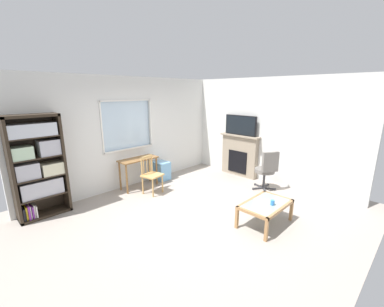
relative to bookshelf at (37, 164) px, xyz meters
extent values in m
cube|color=#9E9389|center=(2.13, -2.07, -1.06)|extent=(6.34, 5.63, 0.02)
cube|color=silver|center=(2.13, 0.24, -0.57)|extent=(5.34, 0.12, 0.95)
cube|color=silver|center=(2.13, 0.24, 1.40)|extent=(5.34, 0.12, 0.55)
cube|color=silver|center=(0.43, 0.24, 0.52)|extent=(1.93, 0.12, 1.22)
cube|color=silver|center=(3.77, 0.24, 0.52)|extent=(2.05, 0.12, 1.22)
cube|color=silver|center=(2.07, 0.25, 0.52)|extent=(1.35, 0.02, 1.22)
cube|color=white|center=(2.07, 0.18, -0.08)|extent=(1.41, 0.06, 0.03)
cube|color=white|center=(2.07, 0.18, 1.11)|extent=(1.41, 0.06, 0.03)
cube|color=white|center=(1.40, 0.18, 0.52)|extent=(0.03, 0.06, 1.22)
cube|color=white|center=(2.75, 0.18, 0.52)|extent=(0.03, 0.06, 1.22)
cube|color=silver|center=(4.86, -2.07, 0.32)|extent=(0.12, 4.83, 2.73)
cube|color=#2D2319|center=(-0.42, -0.01, -0.06)|extent=(0.05, 0.38, 1.97)
cube|color=#2D2319|center=(0.43, -0.01, -0.06)|extent=(0.05, 0.38, 1.97)
cube|color=#2D2319|center=(0.01, -0.01, 0.90)|extent=(0.90, 0.38, 0.05)
cube|color=#2D2319|center=(0.01, -0.01, -1.02)|extent=(0.90, 0.38, 0.05)
cube|color=#2D2319|center=(0.01, 0.18, -0.06)|extent=(0.90, 0.02, 1.97)
cube|color=#2D2319|center=(0.01, -0.01, -0.64)|extent=(0.85, 0.36, 0.02)
cube|color=#2D2319|center=(0.01, -0.01, -0.25)|extent=(0.85, 0.36, 0.02)
cube|color=#2D2319|center=(0.01, -0.01, 0.13)|extent=(0.85, 0.36, 0.02)
cube|color=#2D2319|center=(0.01, -0.01, 0.52)|extent=(0.85, 0.36, 0.02)
cube|color=#B2B2BC|center=(0.00, -0.02, -0.47)|extent=(0.72, 0.28, 0.30)
cube|color=#B2B2BC|center=(-0.19, -0.02, -0.09)|extent=(0.38, 0.29, 0.29)
cube|color=beige|center=(0.23, -0.02, -0.12)|extent=(0.38, 0.33, 0.23)
cube|color=#B7D6B2|center=(-0.22, -0.02, 0.26)|extent=(0.33, 0.31, 0.23)
cube|color=#B2B2BC|center=(0.22, -0.02, 0.29)|extent=(0.35, 0.31, 0.29)
cube|color=silver|center=(-0.01, -0.02, 0.65)|extent=(0.78, 0.33, 0.24)
cube|color=black|center=(-0.36, -0.03, -0.88)|extent=(0.04, 0.26, 0.23)
cube|color=yellow|center=(-0.32, -0.03, -0.87)|extent=(0.03, 0.23, 0.25)
cube|color=purple|center=(-0.28, -0.03, -0.86)|extent=(0.03, 0.28, 0.27)
cube|color=white|center=(-0.25, -0.03, -0.87)|extent=(0.02, 0.24, 0.24)
cube|color=purple|center=(-0.22, -0.03, -0.88)|extent=(0.02, 0.27, 0.23)
cube|color=white|center=(-0.19, -0.03, -0.87)|extent=(0.02, 0.23, 0.25)
cube|color=white|center=(-0.16, -0.03, -0.88)|extent=(0.02, 0.28, 0.23)
cube|color=brown|center=(2.13, -0.11, -0.31)|extent=(0.97, 0.41, 0.03)
cylinder|color=brown|center=(1.69, -0.26, -0.68)|extent=(0.04, 0.04, 0.73)
cylinder|color=brown|center=(2.56, -0.26, -0.68)|extent=(0.04, 0.04, 0.73)
cylinder|color=brown|center=(1.69, 0.05, -0.68)|extent=(0.04, 0.04, 0.73)
cylinder|color=brown|center=(2.56, 0.05, -0.68)|extent=(0.04, 0.04, 0.73)
cube|color=tan|center=(2.14, -0.66, -0.60)|extent=(0.49, 0.47, 0.04)
cylinder|color=tan|center=(2.00, -0.85, -0.83)|extent=(0.04, 0.04, 0.43)
cylinder|color=tan|center=(2.34, -0.78, -0.83)|extent=(0.04, 0.04, 0.43)
cylinder|color=tan|center=(1.94, -0.53, -0.83)|extent=(0.04, 0.04, 0.43)
cylinder|color=tan|center=(2.28, -0.47, -0.83)|extent=(0.04, 0.04, 0.43)
cylinder|color=tan|center=(1.94, -0.53, -0.37)|extent=(0.04, 0.04, 0.45)
cylinder|color=tan|center=(2.28, -0.47, -0.37)|extent=(0.04, 0.04, 0.45)
cube|color=tan|center=(2.11, -0.50, -0.18)|extent=(0.36, 0.10, 0.06)
cylinder|color=tan|center=(2.01, -0.52, -0.40)|extent=(0.02, 0.02, 0.35)
cylinder|color=tan|center=(2.11, -0.50, -0.40)|extent=(0.02, 0.02, 0.35)
cylinder|color=tan|center=(2.21, -0.48, -0.40)|extent=(0.02, 0.02, 0.35)
cube|color=#72ADDB|center=(2.89, -0.06, -0.80)|extent=(0.35, 0.40, 0.50)
cube|color=gray|center=(4.71, -1.36, -0.48)|extent=(0.18, 1.10, 1.14)
cube|color=black|center=(4.61, -1.36, -0.63)|extent=(0.03, 0.61, 0.63)
cube|color=gray|center=(4.69, -1.36, 0.11)|extent=(0.26, 1.20, 0.04)
cube|color=black|center=(4.69, -1.36, 0.41)|extent=(0.05, 0.98, 0.55)
cube|color=black|center=(4.66, -1.36, 0.41)|extent=(0.01, 0.93, 0.50)
cylinder|color=slate|center=(4.25, -2.41, -0.57)|extent=(0.48, 0.48, 0.09)
cube|color=slate|center=(4.14, -2.60, -0.29)|extent=(0.38, 0.27, 0.48)
cylinder|color=#38383D|center=(4.25, -2.41, -0.81)|extent=(0.06, 0.06, 0.42)
cube|color=#38383D|center=(4.13, -2.34, -1.02)|extent=(0.26, 0.18, 0.03)
cylinder|color=#38383D|center=(4.01, -2.26, -1.02)|extent=(0.05, 0.05, 0.05)
cube|color=#38383D|center=(4.14, -2.50, -1.02)|extent=(0.24, 0.21, 0.03)
cylinder|color=#38383D|center=(4.04, -2.59, -1.02)|extent=(0.05, 0.05, 0.05)
cube|color=#38383D|center=(4.30, -2.54, -1.02)|extent=(0.14, 0.27, 0.03)
cylinder|color=#38383D|center=(4.36, -2.67, -1.02)|extent=(0.05, 0.05, 0.05)
cube|color=#38383D|center=(4.39, -2.40, -1.02)|extent=(0.28, 0.06, 0.03)
cylinder|color=#38383D|center=(4.53, -2.38, -1.02)|extent=(0.05, 0.05, 0.05)
cube|color=#38383D|center=(4.28, -2.27, -1.02)|extent=(0.10, 0.28, 0.03)
cylinder|color=#38383D|center=(4.31, -2.14, -1.02)|extent=(0.05, 0.05, 0.05)
cube|color=#8C9E99|center=(2.73, -3.26, -0.64)|extent=(0.90, 0.52, 0.02)
cube|color=#A37547|center=(2.73, -3.55, -0.65)|extent=(1.00, 0.05, 0.05)
cube|color=#A37547|center=(2.73, -2.98, -0.65)|extent=(1.00, 0.05, 0.05)
cube|color=#A37547|center=(2.26, -3.26, -0.65)|extent=(0.05, 0.62, 0.05)
cube|color=#A37547|center=(3.21, -3.26, -0.65)|extent=(0.05, 0.62, 0.05)
cube|color=#A37547|center=(2.26, -3.55, -0.86)|extent=(0.05, 0.05, 0.37)
cube|color=#A37547|center=(3.21, -3.55, -0.86)|extent=(0.05, 0.05, 0.37)
cube|color=#A37547|center=(2.26, -2.98, -0.86)|extent=(0.05, 0.05, 0.37)
cube|color=#A37547|center=(3.21, -2.98, -0.86)|extent=(0.05, 0.05, 0.37)
cylinder|color=#337FD6|center=(2.75, -3.38, -0.58)|extent=(0.07, 0.07, 0.09)
camera|label=1|loc=(-1.09, -5.17, 1.33)|focal=22.92mm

